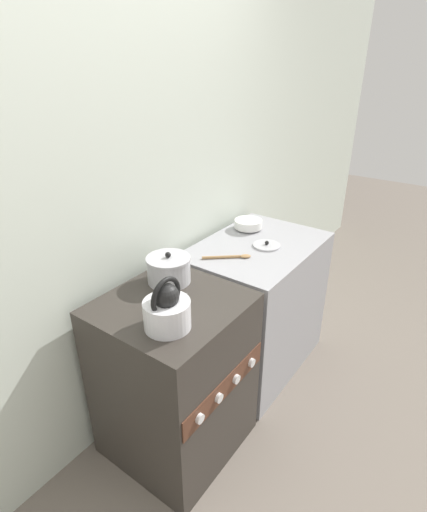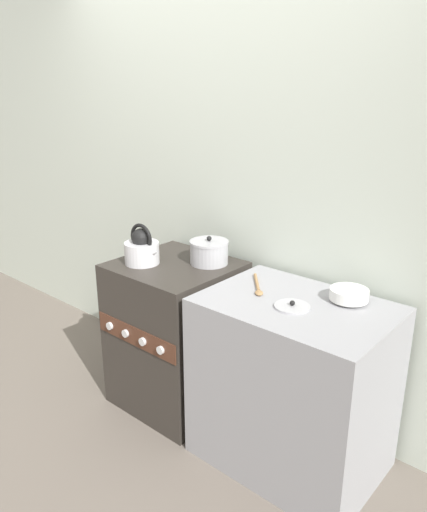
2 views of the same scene
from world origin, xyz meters
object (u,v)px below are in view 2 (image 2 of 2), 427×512
stove (176,334)px  enamel_bowl (349,294)px  cooking_pot (209,252)px  kettle (142,249)px  loose_pot_lid (292,306)px

stove → enamel_bowl: (0.96, 0.18, 0.46)m
cooking_pot → enamel_bowl: (0.82, 0.05, -0.04)m
stove → kettle: 0.55m
cooking_pot → enamel_bowl: bearing=3.2°
kettle → loose_pot_lid: size_ratio=1.45×
stove → enamel_bowl: bearing=10.6°
stove → cooking_pot: size_ratio=4.03×
kettle → loose_pot_lid: bearing=3.7°
stove → kettle: kettle is taller
enamel_bowl → kettle: bearing=-165.3°
enamel_bowl → stove: bearing=-169.4°
kettle → loose_pot_lid: kettle is taller
stove → enamel_bowl: enamel_bowl is taller
cooking_pot → loose_pot_lid: 0.69m
kettle → enamel_bowl: size_ratio=1.32×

